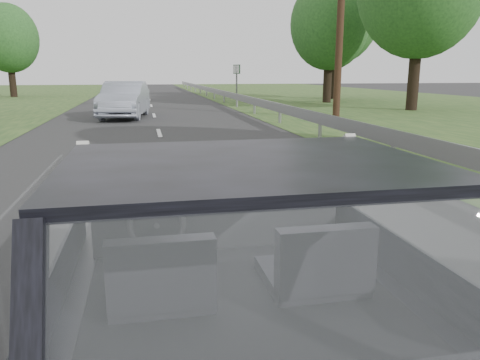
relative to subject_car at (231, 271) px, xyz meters
name	(u,v)px	position (x,y,z in m)	size (l,w,h in m)	color
subject_car	(231,271)	(0.00, 0.00, 0.00)	(1.80, 4.00, 1.45)	black
dashboard	(215,217)	(0.00, 0.62, 0.12)	(1.58, 0.45, 0.30)	black
driver_seat	(161,273)	(-0.40, -0.29, 0.16)	(0.50, 0.72, 0.42)	black
passenger_seat	(317,260)	(0.40, -0.29, 0.16)	(0.50, 0.72, 0.42)	black
steering_wheel	(157,225)	(-0.40, 0.33, 0.20)	(0.36, 0.36, 0.04)	black
cat	(240,184)	(0.17, 0.59, 0.36)	(0.57, 0.18, 0.26)	#9C9C9C
guardrail	(317,118)	(4.30, 10.00, -0.15)	(0.05, 90.00, 0.32)	#989898
other_car	(124,100)	(-1.17, 17.34, 0.00)	(1.75, 4.43, 1.46)	#989EB0
highway_sign	(237,84)	(5.16, 25.80, 0.40)	(0.09, 0.90, 2.25)	#174A24
utility_pole	(341,5)	(7.23, 15.48, 3.61)	(0.28, 0.28, 8.66)	#422718
tree_1	(419,14)	(12.40, 18.46, 3.72)	(5.87, 5.87, 8.90)	#1E431D
tree_2	(329,43)	(10.56, 24.79, 2.79)	(4.64, 4.64, 7.03)	#1E431D
tree_3	(337,35)	(12.56, 28.46, 3.54)	(5.64, 5.64, 8.54)	#1E431D
tree_6	(9,52)	(-9.83, 35.57, 2.51)	(4.27, 4.27, 6.47)	#1E431D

